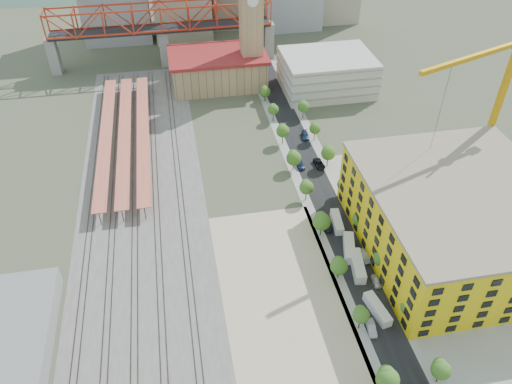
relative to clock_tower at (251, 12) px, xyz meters
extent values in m
plane|color=#474C38|center=(-8.00, -79.99, -28.70)|extent=(400.00, 400.00, 0.00)
cube|color=#605E59|center=(-44.00, -62.49, -28.67)|extent=(36.00, 165.00, 0.06)
cube|color=tan|center=(-12.00, -111.49, -28.67)|extent=(28.00, 67.00, 0.06)
cube|color=black|center=(8.00, -64.99, -28.67)|extent=(12.00, 170.00, 0.06)
cube|color=gray|center=(2.50, -64.99, -28.68)|extent=(3.00, 170.00, 0.04)
cube|color=gray|center=(13.50, -64.99, -28.68)|extent=(3.00, 170.00, 0.04)
cube|color=gray|center=(37.00, -99.99, -28.67)|extent=(50.00, 90.00, 0.06)
cube|color=#382B23|center=(-58.72, -62.49, -28.55)|extent=(0.12, 160.00, 0.18)
cube|color=#382B23|center=(-57.28, -62.49, -28.55)|extent=(0.12, 160.00, 0.18)
cube|color=#382B23|center=(-52.72, -62.49, -28.55)|extent=(0.12, 160.00, 0.18)
cube|color=#382B23|center=(-51.28, -62.49, -28.55)|extent=(0.12, 160.00, 0.18)
cube|color=#382B23|center=(-46.72, -62.49, -28.55)|extent=(0.12, 160.00, 0.18)
cube|color=#382B23|center=(-45.28, -62.49, -28.55)|extent=(0.12, 160.00, 0.18)
cube|color=#382B23|center=(-40.72, -62.49, -28.55)|extent=(0.12, 160.00, 0.18)
cube|color=#382B23|center=(-39.28, -62.49, -28.55)|extent=(0.12, 160.00, 0.18)
cube|color=#382B23|center=(-33.72, -62.49, -28.55)|extent=(0.12, 160.00, 0.18)
cube|color=#382B23|center=(-32.28, -62.49, -28.55)|extent=(0.12, 160.00, 0.18)
cube|color=#D47951|center=(-55.00, -34.99, -24.70)|extent=(4.00, 80.00, 0.25)
cylinder|color=black|center=(-55.00, -34.99, -26.70)|extent=(0.24, 0.24, 4.00)
cube|color=#D47951|center=(-49.00, -34.99, -24.70)|extent=(4.00, 80.00, 0.25)
cylinder|color=black|center=(-49.00, -34.99, -26.70)|extent=(0.24, 0.24, 4.00)
cube|color=#D47951|center=(-43.00, -34.99, -24.70)|extent=(4.00, 80.00, 0.25)
cylinder|color=black|center=(-43.00, -34.99, -26.70)|extent=(0.24, 0.24, 4.00)
cube|color=tan|center=(-13.00, 2.01, -22.70)|extent=(36.00, 22.00, 12.00)
cube|color=maroon|center=(-13.00, 2.01, -16.20)|extent=(38.00, 24.00, 1.20)
cube|color=tan|center=(0.00, 0.01, -8.70)|extent=(8.00, 8.00, 40.00)
cylinder|color=white|center=(0.00, -4.09, 5.30)|extent=(4.00, 0.30, 4.00)
cube|color=silver|center=(28.00, -9.99, -21.70)|extent=(34.00, 26.00, 14.00)
cube|color=gray|center=(-78.00, 25.01, -21.20)|extent=(4.00, 6.00, 15.00)
cube|color=gray|center=(12.00, 25.01, -21.20)|extent=(4.00, 6.00, 15.00)
cube|color=gray|center=(-33.00, 25.01, -21.20)|extent=(4.00, 6.00, 15.00)
cube|color=black|center=(-33.00, 25.01, -13.20)|extent=(90.00, 9.00, 1.00)
cube|color=yellow|center=(34.00, -99.99, -19.70)|extent=(44.00, 50.00, 18.00)
cube|color=gray|center=(34.00, -99.99, -10.30)|extent=(44.60, 50.60, 0.80)
ellipsoid|color=#4C6B59|center=(-88.00, 180.01, -96.70)|extent=(396.00, 216.00, 180.00)
ellipsoid|color=#4C6B59|center=(32.00, 180.01, -120.70)|extent=(484.00, 264.00, 220.00)
ellipsoid|color=#4C6B59|center=(152.00, 180.01, -98.70)|extent=(418.00, 228.00, 190.00)
cube|color=orange|center=(55.94, -73.84, -8.25)|extent=(1.45, 1.45, 40.88)
cube|color=orange|center=(39.76, -79.85, 14.00)|extent=(32.74, 13.05, 1.09)
cube|color=silver|center=(8.00, -116.70, -27.47)|extent=(3.86, 9.23, 2.45)
cube|color=silver|center=(8.00, -103.49, -27.34)|extent=(4.23, 10.20, 2.71)
cube|color=silver|center=(8.00, -97.15, -27.39)|extent=(4.98, 9.90, 2.62)
cube|color=silver|center=(8.00, -86.96, -27.52)|extent=(3.32, 8.83, 2.36)
imported|color=#96979B|center=(5.00, -120.95, -27.90)|extent=(2.20, 4.98, 1.59)
imported|color=black|center=(5.00, -87.42, -27.97)|extent=(2.53, 5.27, 1.45)
imported|color=navy|center=(5.00, -58.82, -27.93)|extent=(2.37, 5.35, 1.53)
imported|color=silver|center=(11.00, -108.51, -28.02)|extent=(1.73, 4.04, 1.36)
imported|color=#ACACB1|center=(11.00, -100.10, -27.89)|extent=(2.22, 5.03, 1.61)
imported|color=black|center=(11.00, -59.55, -27.91)|extent=(2.98, 5.83, 1.58)
imported|color=navy|center=(11.00, -42.82, -27.90)|extent=(2.84, 5.69, 1.59)
camera|label=1|loc=(-31.87, -181.30, 63.68)|focal=35.00mm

